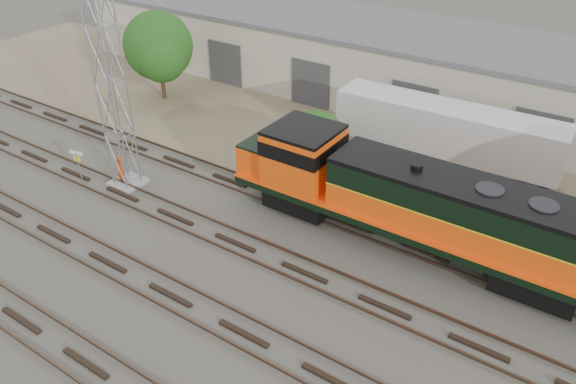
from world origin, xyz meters
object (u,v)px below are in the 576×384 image
Objects in this scene: signal_tower at (111,87)px; semi_trailer at (452,132)px; locomotive at (405,200)px; worker at (121,170)px.

signal_tower is 0.92× the size of semi_trailer.
worker is (-15.67, -3.56, -1.67)m from locomotive.
signal_tower is at bearing -142.86° from semi_trailer.
locomotive is 16.07m from signal_tower.
locomotive is at bearing 12.73° from signal_tower.
locomotive is 8.30m from semi_trailer.
semi_trailer is (-0.78, 8.26, -0.01)m from locomotive.
worker is 19.08m from semi_trailer.
signal_tower is (-15.34, -3.46, 3.33)m from locomotive.
signal_tower reaches higher than semi_trailer.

